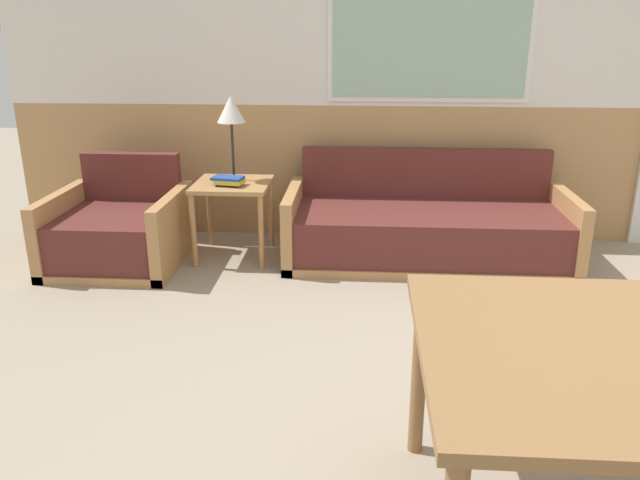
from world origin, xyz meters
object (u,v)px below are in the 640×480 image
(couch, at_px, (427,229))
(armchair, at_px, (119,233))
(table_lamp, at_px, (231,113))
(side_table, at_px, (233,195))

(couch, bearing_deg, armchair, -173.84)
(couch, distance_m, table_lamp, 1.67)
(couch, distance_m, side_table, 1.46)
(table_lamp, bearing_deg, armchair, -159.00)
(armchair, relative_size, side_table, 1.58)
(armchair, height_order, side_table, armchair)
(couch, distance_m, armchair, 2.26)
(armchair, xyz_separation_m, table_lamp, (0.80, 0.31, 0.83))
(couch, xyz_separation_m, armchair, (-2.25, -0.24, -0.00))
(couch, height_order, side_table, couch)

